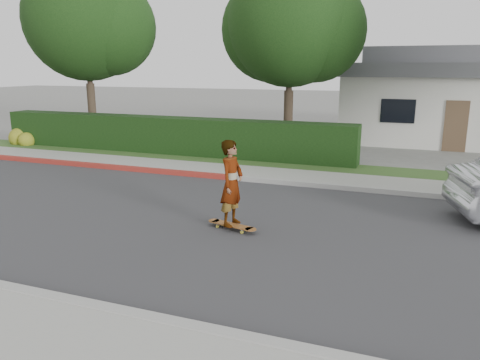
% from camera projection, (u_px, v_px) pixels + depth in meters
% --- Properties ---
extents(ground, '(120.00, 120.00, 0.00)m').
position_uv_depth(ground, '(129.00, 214.00, 11.19)').
color(ground, slate).
rests_on(ground, ground).
extents(road, '(60.00, 8.00, 0.01)m').
position_uv_depth(road, '(129.00, 214.00, 11.18)').
color(road, '#2D2D30').
rests_on(road, ground).
extents(curb_far, '(60.00, 0.20, 0.15)m').
position_uv_depth(curb_far, '(202.00, 175.00, 14.90)').
color(curb_far, '#9E9E99').
rests_on(curb_far, ground).
extents(curb_red_section, '(12.00, 0.21, 0.15)m').
position_uv_depth(curb_red_section, '(74.00, 164.00, 16.60)').
color(curb_red_section, maroon).
rests_on(curb_red_section, ground).
extents(sidewalk_far, '(60.00, 1.60, 0.12)m').
position_uv_depth(sidewalk_far, '(213.00, 170.00, 15.72)').
color(sidewalk_far, gray).
rests_on(sidewalk_far, ground).
extents(planting_strip, '(60.00, 1.60, 0.10)m').
position_uv_depth(planting_strip, '(231.00, 161.00, 17.18)').
color(planting_strip, '#2D4C1E').
rests_on(planting_strip, ground).
extents(hedge, '(15.00, 1.00, 1.50)m').
position_uv_depth(hedge, '(166.00, 136.00, 18.58)').
color(hedge, black).
rests_on(hedge, ground).
extents(flowering_shrub, '(1.40, 1.00, 0.90)m').
position_uv_depth(flowering_shrub, '(22.00, 139.00, 20.65)').
color(flowering_shrub, '#2D4C19').
rests_on(flowering_shrub, ground).
extents(tree_left, '(5.99, 5.21, 8.00)m').
position_uv_depth(tree_left, '(88.00, 23.00, 20.41)').
color(tree_left, '#33261C').
rests_on(tree_left, ground).
extents(tree_center, '(5.66, 4.84, 7.44)m').
position_uv_depth(tree_center, '(291.00, 27.00, 17.87)').
color(tree_center, '#33261C').
rests_on(tree_center, ground).
extents(house, '(10.60, 8.60, 4.30)m').
position_uv_depth(house, '(457.00, 95.00, 22.50)').
color(house, beige).
rests_on(house, ground).
extents(skateboard, '(1.24, 0.53, 0.11)m').
position_uv_depth(skateboard, '(232.00, 225.00, 10.10)').
color(skateboard, gold).
rests_on(skateboard, ground).
extents(skateboarder, '(0.52, 0.72, 1.84)m').
position_uv_depth(skateboarder, '(232.00, 183.00, 9.88)').
color(skateboarder, white).
rests_on(skateboarder, skateboard).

